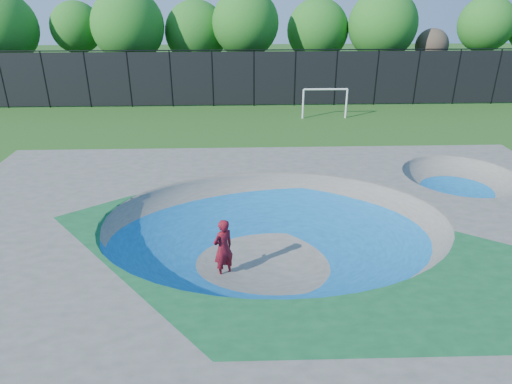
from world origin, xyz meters
TOP-DOWN VIEW (x-y plane):
  - ground at (0.00, 0.00)m, footprint 120.00×120.00m
  - skate_deck at (0.00, 0.00)m, footprint 22.00×14.00m
  - skater at (-1.61, -0.77)m, footprint 0.84×0.80m
  - skateboard at (-1.61, -0.77)m, footprint 0.78×0.59m
  - soccer_goal at (4.63, 17.37)m, footprint 3.03×0.12m
  - fence at (0.00, 21.00)m, footprint 48.09×0.09m
  - treeline at (-1.94, 26.04)m, footprint 54.14×7.97m

SIDE VIEW (x-z plane):
  - ground at x=0.00m, z-range 0.00..0.00m
  - skateboard at x=-1.61m, z-range 0.00..0.05m
  - skate_deck at x=0.00m, z-range 0.00..1.50m
  - skater at x=-1.61m, z-range 0.00..1.92m
  - soccer_goal at x=4.63m, z-range 0.39..2.38m
  - fence at x=0.00m, z-range 0.08..4.12m
  - treeline at x=-1.94m, z-range 1.00..9.46m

